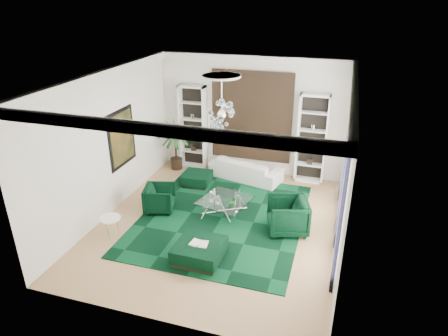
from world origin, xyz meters
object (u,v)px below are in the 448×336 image
(sofa, at_px, (246,169))
(ottoman_front, at_px, (199,251))
(armchair_right, at_px, (288,215))
(side_table, at_px, (111,227))
(ottoman_side, at_px, (197,179))
(coffee_table, at_px, (225,207))
(armchair_left, at_px, (160,198))
(palm, at_px, (175,138))

(sofa, xyz_separation_m, ottoman_front, (0.05, -4.40, -0.13))
(armchair_right, xyz_separation_m, side_table, (-4.10, -1.50, -0.20))
(sofa, bearing_deg, ottoman_side, 45.55)
(coffee_table, xyz_separation_m, side_table, (-2.35, -1.85, 0.04))
(armchair_left, distance_m, armchair_right, 3.50)
(side_table, distance_m, palm, 4.33)
(armchair_right, distance_m, side_table, 4.37)
(armchair_right, relative_size, ottoman_side, 1.16)
(side_table, xyz_separation_m, palm, (-0.10, 4.25, 0.85))
(sofa, distance_m, coffee_table, 2.30)
(ottoman_front, bearing_deg, armchair_left, 135.81)
(coffee_table, bearing_deg, ottoman_side, 132.95)
(ottoman_front, bearing_deg, sofa, 90.65)
(ottoman_side, xyz_separation_m, side_table, (-1.00, -3.30, 0.06))
(ottoman_side, bearing_deg, side_table, -106.86)
(sofa, height_order, palm, palm)
(palm, bearing_deg, ottoman_side, -40.82)
(ottoman_front, bearing_deg, coffee_table, 91.36)
(ottoman_front, xyz_separation_m, palm, (-2.50, 4.50, 0.88))
(armchair_left, bearing_deg, sofa, -47.74)
(ottoman_side, relative_size, palm, 0.38)
(sofa, bearing_deg, palm, 11.02)
(armchair_left, distance_m, ottoman_front, 2.52)
(sofa, xyz_separation_m, armchair_left, (-1.75, -2.65, 0.03))
(coffee_table, xyz_separation_m, ottoman_front, (0.05, -2.10, -0.00))
(armchair_left, bearing_deg, palm, -0.01)
(armchair_left, xyz_separation_m, coffee_table, (1.75, 0.35, -0.16))
(sofa, xyz_separation_m, coffee_table, (0.00, -2.30, -0.13))
(armchair_right, bearing_deg, palm, -140.24)
(sofa, relative_size, armchair_left, 2.86)
(palm, bearing_deg, side_table, -88.65)
(sofa, height_order, side_table, sofa)
(side_table, bearing_deg, armchair_left, 68.20)
(coffee_table, bearing_deg, armchair_left, -168.69)
(coffee_table, relative_size, ottoman_side, 1.45)
(coffee_table, distance_m, palm, 3.54)
(sofa, xyz_separation_m, palm, (-2.45, 0.10, 0.76))
(ottoman_side, height_order, ottoman_front, ottoman_front)
(armchair_right, relative_size, coffee_table, 0.80)
(armchair_left, bearing_deg, coffee_table, -92.99)
(sofa, bearing_deg, coffee_table, 103.35)
(sofa, height_order, armchair_right, armchair_right)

